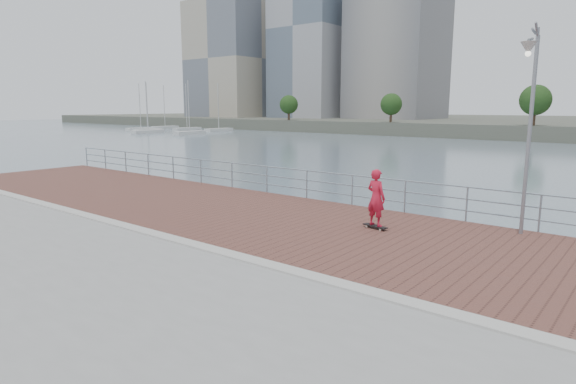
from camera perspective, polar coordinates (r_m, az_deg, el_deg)
The scene contains 8 objects.
water at distance 12.40m, azimuth -6.04°, elevation -16.50°, with size 400.00×400.00×0.00m, color slate.
brick_lane at distance 14.31m, azimuth 4.02°, elevation -4.21°, with size 40.00×6.80×0.02m, color brown.
curb at distance 11.64m, azimuth -6.23°, elevation -7.53°, with size 40.00×0.40×0.06m, color #B7B5AD.
guardrail at distance 17.02m, azimuth 10.60°, elevation 0.29°, with size 39.06×0.06×1.13m.
street_lamp at distance 14.26m, azimuth 26.69°, elevation 10.26°, with size 0.39×1.15×5.41m.
skateboard at distance 14.32m, azimuth 10.29°, elevation -4.00°, with size 0.82×0.36×0.09m.
skateboarder at distance 14.14m, azimuth 10.40°, elevation -0.67°, with size 0.61×0.40×1.67m, color red.
marina at distance 110.74m, azimuth -13.70°, elevation 7.23°, with size 25.93×21.63×10.59m.
Camera 1 is at (7.88, -7.81, 3.55)m, focal length 30.00 mm.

